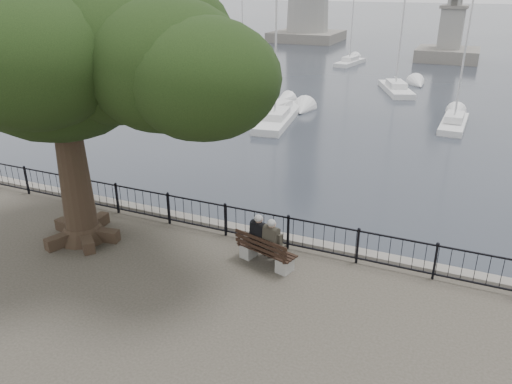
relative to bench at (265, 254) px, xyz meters
The scene contains 13 objects.
harbor 1.92m from the bench, 115.39° to the left, with size 260.00×260.00×1.20m.
railing 1.32m from the bench, 124.88° to the left, with size 22.06×0.06×1.00m.
bench is the anchor object (origin of this frame).
person_left 0.42m from the bench, 139.34° to the left, with size 0.54×0.78×1.44m.
person_right 0.42m from the bench, ahead, with size 0.54×0.78×1.44m.
tree 7.09m from the bench, behind, with size 10.22×7.14×8.35m.
lion_monument 48.52m from the bench, 88.52° to the left, with size 6.41×6.41×9.35m.
sailboat_a 20.36m from the bench, 110.52° to the left, with size 2.71×5.44×10.51m.
sailboat_b 18.11m from the bench, 110.41° to the left, with size 2.46×6.10×13.35m.
sailboat_c 20.91m from the bench, 79.84° to the left, with size 1.50×4.88×9.72m.
sailboat_e 31.87m from the bench, 115.93° to the left, with size 1.51×4.72×11.11m.
sailboat_f 29.47m from the bench, 92.23° to the left, with size 3.70×6.04×13.00m.
sailboat_h 42.36m from the bench, 100.60° to the left, with size 2.28×5.39×12.02m.
Camera 1 is at (5.21, -9.42, 7.16)m, focal length 35.00 mm.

